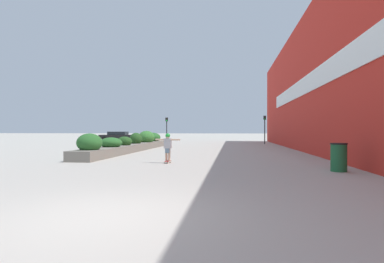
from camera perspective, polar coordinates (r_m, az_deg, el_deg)
The scene contains 10 objects.
ground_plane at distance 5.78m, azimuth -16.56°, elevation -15.20°, with size 300.00×300.00×0.00m, color #ADA89E.
building_wall_right at distance 21.25m, azimuth 22.21°, elevation 9.19°, with size 0.67×46.37×9.72m.
planter_box at distance 22.91m, azimuth -11.19°, elevation -2.31°, with size 1.51×15.72×1.50m.
skateboard at distance 14.18m, azimuth -4.64°, elevation -5.74°, with size 0.26×0.59×0.10m.
skateboarder at distance 14.12m, azimuth -4.64°, elevation -2.43°, with size 1.22×0.22×1.30m.
trash_bin at distance 12.50m, azimuth 26.17°, elevation -4.42°, with size 0.60×0.60×1.06m.
car_leftmost at distance 41.60m, azimuth 24.19°, elevation -0.84°, with size 4.16×2.04×1.47m.
car_center_left at distance 44.45m, azimuth -14.09°, elevation -0.82°, with size 4.78×1.88×1.37m.
traffic_light_left at distance 35.69m, azimuth -4.85°, elevation 1.15°, with size 0.28×0.30×3.08m.
traffic_light_right at distance 34.84m, azimuth 13.69°, elevation 1.30°, with size 0.28×0.30×3.21m.
Camera 1 is at (2.28, -5.09, 1.53)m, focal length 28.00 mm.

